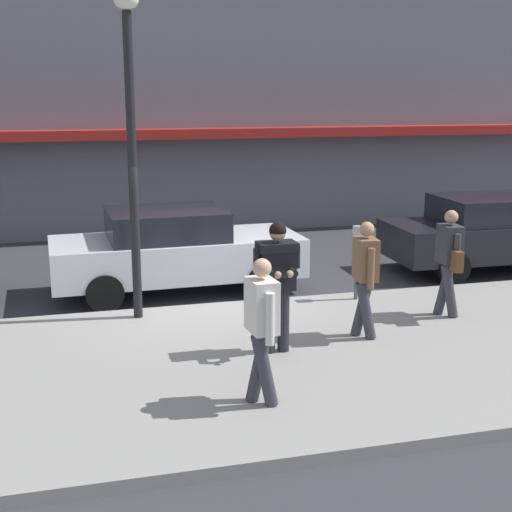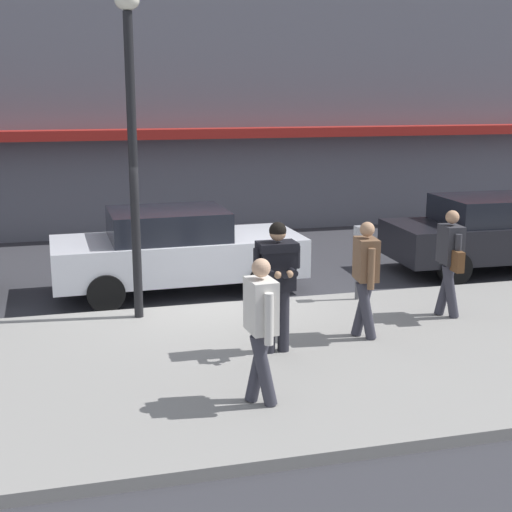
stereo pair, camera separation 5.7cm
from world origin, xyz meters
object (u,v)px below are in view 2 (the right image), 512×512
Objects in this scene: man_texting_on_phone at (277,273)px; parking_meter at (358,252)px; pedestrian_in_light_coat at (261,322)px; parked_sedan_mid at (176,250)px; pedestrian_dark_coat at (366,272)px; street_lamp_post at (132,124)px; pedestrian_with_bag at (450,257)px; parked_sedan_far at (496,233)px.

man_texting_on_phone is 1.42× the size of parking_meter.
parking_meter is at bearing 53.69° from pedestrian_in_light_coat.
parked_sedan_mid is at bearing 91.92° from pedestrian_in_light_coat.
street_lamp_post is at bearing 149.73° from pedestrian_dark_coat.
man_texting_on_phone is 1.41m from pedestrian_dark_coat.
parking_meter is (3.71, 0.05, -2.17)m from street_lamp_post.
pedestrian_in_light_coat is at bearing -147.16° from pedestrian_with_bag.
parked_sedan_mid and parked_sedan_far have the same top height.
man_texting_on_phone reaches higher than parked_sedan_far.
street_lamp_post is (-3.06, 1.78, 2.03)m from pedestrian_dark_coat.
street_lamp_post reaches higher than parked_sedan_mid.
man_texting_on_phone is 3.24m from street_lamp_post.
pedestrian_in_light_coat is (-6.41, -5.35, 0.32)m from parked_sedan_far.
parked_sedan_mid is 6.59m from parked_sedan_far.
pedestrian_with_bag reaches higher than parked_sedan_far.
parked_sedan_far is 2.52× the size of man_texting_on_phone.
street_lamp_post is at bearing 106.23° from pedestrian_in_light_coat.
parked_sedan_mid is 2.68× the size of pedestrian_in_light_coat.
parked_sedan_far is 0.93× the size of street_lamp_post.
pedestrian_dark_coat reaches higher than parked_sedan_far.
pedestrian_in_light_coat reaches higher than parked_sedan_far.
man_texting_on_phone is 1.06× the size of pedestrian_dark_coat.
pedestrian_dark_coat is 0.35× the size of street_lamp_post.
parked_sedan_far is 8.36m from pedestrian_in_light_coat.
pedestrian_with_bag is 5.28m from street_lamp_post.
parked_sedan_mid is 3.08m from street_lamp_post.
pedestrian_in_light_coat is (0.18, -5.37, 0.32)m from parked_sedan_mid.
pedestrian_dark_coat is 1.95m from parking_meter.
parking_meter is at bearing 70.47° from pedestrian_dark_coat.
pedestrian_in_light_coat is at bearing -126.31° from parking_meter.
street_lamp_post is at bearing -179.23° from parking_meter.
pedestrian_with_bag is at bearing 19.22° from pedestrian_dark_coat.
parked_sedan_far is 8.02m from street_lamp_post.
street_lamp_post is at bearing -115.73° from parked_sedan_mid.
parking_meter is (0.65, 1.83, -0.14)m from pedestrian_dark_coat.
pedestrian_dark_coat is 4.08m from street_lamp_post.
parked_sedan_mid is 2.68× the size of pedestrian_with_bag.
pedestrian_with_bag reaches higher than parking_meter.
street_lamp_post is at bearing 165.67° from pedestrian_with_bag.
parked_sedan_mid is 3.34m from parking_meter.
pedestrian_dark_coat is (2.02, 1.79, 0.00)m from pedestrian_in_light_coat.
pedestrian_dark_coat is at bearing 41.66° from pedestrian_in_light_coat.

